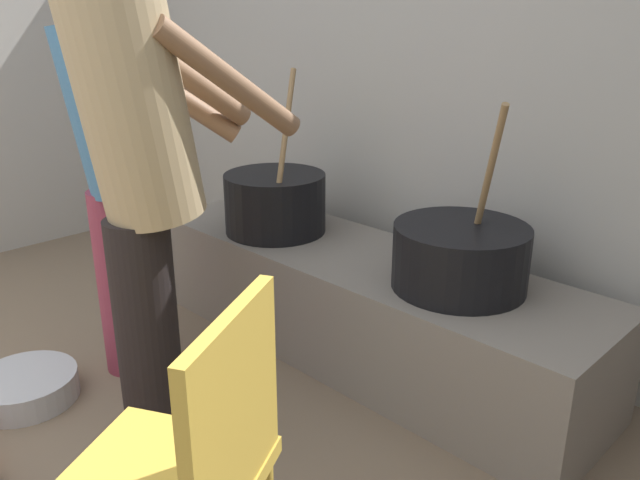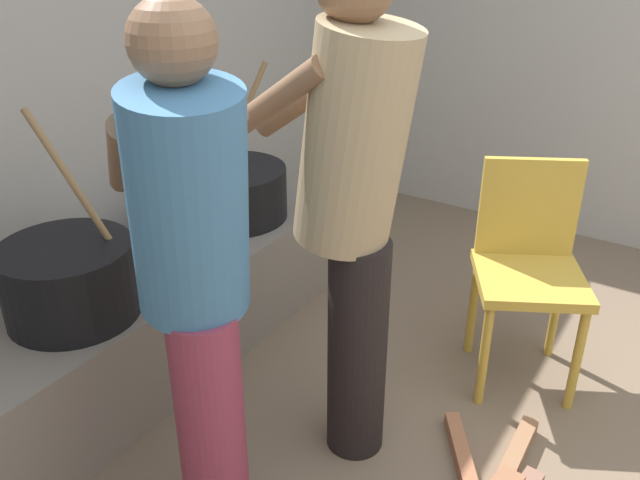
{
  "view_description": "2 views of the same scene",
  "coord_description": "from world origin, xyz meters",
  "px_view_note": "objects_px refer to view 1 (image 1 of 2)",
  "views": [
    {
      "loc": [
        1.73,
        0.2,
        1.39
      ],
      "look_at": [
        0.44,
        1.49,
        0.73
      ],
      "focal_mm": 35.5,
      "sensor_mm": 36.0,
      "label": 1
    },
    {
      "loc": [
        -1.56,
        0.2,
        1.74
      ],
      "look_at": [
        -0.07,
        1.15,
        0.85
      ],
      "focal_mm": 37.7,
      "sensor_mm": 36.0,
      "label": 2
    }
  ],
  "objects_px": {
    "cooking_pot_secondary": "(460,257)",
    "cook_in_blue_shirt": "(118,154)",
    "cooking_pot_main": "(275,202)",
    "metal_mixing_bowl": "(26,387)",
    "chair_yellow": "(185,477)",
    "cook_in_tan_shirt": "(141,167)"
  },
  "relations": [
    {
      "from": "cooking_pot_main",
      "to": "metal_mixing_bowl",
      "type": "height_order",
      "value": "cooking_pot_main"
    },
    {
      "from": "cook_in_tan_shirt",
      "to": "cooking_pot_secondary",
      "type": "bearing_deg",
      "value": 60.02
    },
    {
      "from": "cooking_pot_secondary",
      "to": "chair_yellow",
      "type": "relative_size",
      "value": 0.78
    },
    {
      "from": "chair_yellow",
      "to": "cook_in_tan_shirt",
      "type": "bearing_deg",
      "value": 152.77
    },
    {
      "from": "cooking_pot_secondary",
      "to": "metal_mixing_bowl",
      "type": "bearing_deg",
      "value": -133.62
    },
    {
      "from": "cooking_pot_main",
      "to": "chair_yellow",
      "type": "xyz_separation_m",
      "value": [
        1.13,
        -1.25,
        -0.09
      ]
    },
    {
      "from": "cook_in_blue_shirt",
      "to": "cooking_pot_secondary",
      "type": "bearing_deg",
      "value": 35.53
    },
    {
      "from": "cook_in_tan_shirt",
      "to": "metal_mixing_bowl",
      "type": "height_order",
      "value": "cook_in_tan_shirt"
    },
    {
      "from": "cook_in_tan_shirt",
      "to": "chair_yellow",
      "type": "height_order",
      "value": "cook_in_tan_shirt"
    },
    {
      "from": "cooking_pot_main",
      "to": "cooking_pot_secondary",
      "type": "relative_size",
      "value": 1.05
    },
    {
      "from": "cooking_pot_main",
      "to": "cooking_pot_secondary",
      "type": "xyz_separation_m",
      "value": [
        0.94,
        0.05,
        -0.02
      ]
    },
    {
      "from": "cooking_pot_secondary",
      "to": "chair_yellow",
      "type": "xyz_separation_m",
      "value": [
        0.19,
        -1.3,
        -0.07
      ]
    },
    {
      "from": "cook_in_tan_shirt",
      "to": "metal_mixing_bowl",
      "type": "xyz_separation_m",
      "value": [
        -0.58,
        -0.25,
        -0.91
      ]
    },
    {
      "from": "chair_yellow",
      "to": "cook_in_blue_shirt",
      "type": "bearing_deg",
      "value": 155.4
    },
    {
      "from": "cook_in_blue_shirt",
      "to": "metal_mixing_bowl",
      "type": "bearing_deg",
      "value": -101.0
    },
    {
      "from": "cook_in_blue_shirt",
      "to": "chair_yellow",
      "type": "bearing_deg",
      "value": -24.6
    },
    {
      "from": "cooking_pot_main",
      "to": "cooking_pot_secondary",
      "type": "bearing_deg",
      "value": 3.14
    },
    {
      "from": "cook_in_blue_shirt",
      "to": "metal_mixing_bowl",
      "type": "xyz_separation_m",
      "value": [
        -0.08,
        -0.44,
        -0.84
      ]
    },
    {
      "from": "cooking_pot_secondary",
      "to": "cook_in_tan_shirt",
      "type": "relative_size",
      "value": 0.41
    },
    {
      "from": "cook_in_blue_shirt",
      "to": "chair_yellow",
      "type": "relative_size",
      "value": 1.78
    },
    {
      "from": "cooking_pot_secondary",
      "to": "cook_in_blue_shirt",
      "type": "distance_m",
      "value": 1.31
    },
    {
      "from": "cooking_pot_secondary",
      "to": "cooking_pot_main",
      "type": "bearing_deg",
      "value": -176.86
    }
  ]
}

